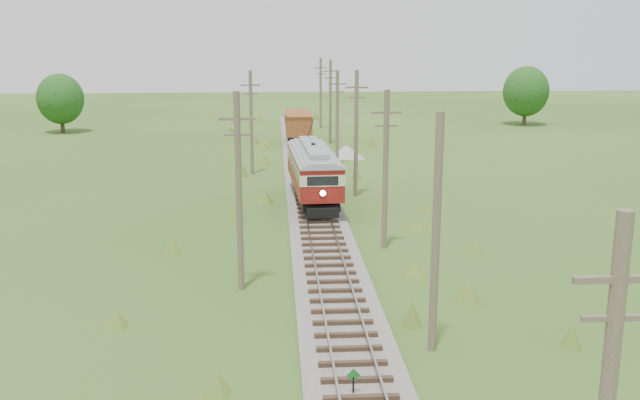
{
  "coord_description": "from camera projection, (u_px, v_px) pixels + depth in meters",
  "views": [
    {
      "loc": [
        -2.57,
        -19.07,
        11.3
      ],
      "look_at": [
        0.0,
        21.17,
        2.02
      ],
      "focal_mm": 40.0,
      "sensor_mm": 36.0,
      "label": 1
    }
  ],
  "objects": [
    {
      "name": "tree_mid_a",
      "position": [
        60.0,
        99.0,
        84.72
      ],
      "size": [
        5.46,
        5.46,
        7.03
      ],
      "color": "#38281C",
      "rests_on": "ground"
    },
    {
      "name": "utility_pole_r_1",
      "position": [
        436.0,
        235.0,
        25.31
      ],
      "size": [
        0.3,
        0.3,
        8.8
      ],
      "color": "brown",
      "rests_on": "ground"
    },
    {
      "name": "utility_pole_r_3",
      "position": [
        356.0,
        133.0,
        50.55
      ],
      "size": [
        1.6,
        0.3,
        9.0
      ],
      "color": "brown",
      "rests_on": "ground"
    },
    {
      "name": "utility_pole_l_a",
      "position": [
        239.0,
        190.0,
        31.61
      ],
      "size": [
        1.6,
        0.3,
        9.0
      ],
      "color": "brown",
      "rests_on": "ground"
    },
    {
      "name": "gondola",
      "position": [
        298.0,
        124.0,
        76.68
      ],
      "size": [
        2.81,
        8.35,
        2.76
      ],
      "rotation": [
        0.0,
        0.0,
        -0.01
      ],
      "color": "black",
      "rests_on": "ground"
    },
    {
      "name": "utility_pole_l_b",
      "position": [
        251.0,
        121.0,
        58.87
      ],
      "size": [
        1.6,
        0.3,
        8.6
      ],
      "color": "brown",
      "rests_on": "ground"
    },
    {
      "name": "utility_pole_r_2",
      "position": [
        385.0,
        168.0,
        37.96
      ],
      "size": [
        1.6,
        0.3,
        8.6
      ],
      "color": "brown",
      "rests_on": "ground"
    },
    {
      "name": "railbed_main",
      "position": [
        309.0,
        186.0,
        54.26
      ],
      "size": [
        3.6,
        96.0,
        0.57
      ],
      "color": "#605B54",
      "rests_on": "ground"
    },
    {
      "name": "utility_pole_r_5",
      "position": [
        330.0,
        101.0,
        75.86
      ],
      "size": [
        1.6,
        0.3,
        8.9
      ],
      "color": "brown",
      "rests_on": "ground"
    },
    {
      "name": "tree_mid_b",
      "position": [
        526.0,
        91.0,
        92.15
      ],
      "size": [
        5.88,
        5.88,
        7.57
      ],
      "color": "#38281C",
      "rests_on": "ground"
    },
    {
      "name": "gravel_pile",
      "position": [
        348.0,
        152.0,
        67.88
      ],
      "size": [
        3.27,
        3.46,
        1.19
      ],
      "color": "gray",
      "rests_on": "ground"
    },
    {
      "name": "utility_pole_r_6",
      "position": [
        321.0,
        92.0,
        88.51
      ],
      "size": [
        1.6,
        0.3,
        8.7
      ],
      "color": "brown",
      "rests_on": "ground"
    },
    {
      "name": "switch_marker",
      "position": [
        353.0,
        382.0,
        22.54
      ],
      "size": [
        0.45,
        0.06,
        1.08
      ],
      "color": "black",
      "rests_on": "ground"
    },
    {
      "name": "streetcar",
      "position": [
        313.0,
        168.0,
        48.35
      ],
      "size": [
        3.29,
        12.01,
        5.45
      ],
      "rotation": [
        0.0,
        0.0,
        0.04
      ],
      "color": "black",
      "rests_on": "ground"
    },
    {
      "name": "utility_pole_r_4",
      "position": [
        337.0,
        117.0,
        63.24
      ],
      "size": [
        1.6,
        0.3,
        8.4
      ],
      "color": "brown",
      "rests_on": "ground"
    }
  ]
}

